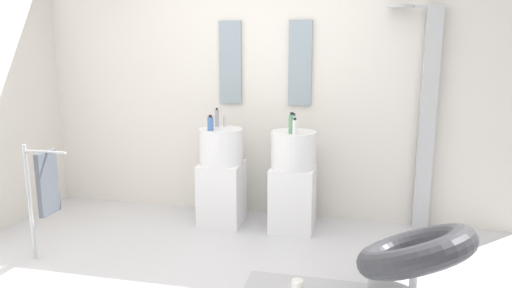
{
  "coord_description": "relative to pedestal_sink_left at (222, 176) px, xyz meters",
  "views": [
    {
      "loc": [
        0.95,
        -2.95,
        1.7
      ],
      "look_at": [
        0.15,
        0.55,
        0.95
      ],
      "focal_mm": 33.19,
      "sensor_mm": 36.0,
      "label": 1
    }
  ],
  "objects": [
    {
      "name": "soap_bottle_grey",
      "position": [
        -0.07,
        0.09,
        0.54
      ],
      "size": [
        0.04,
        0.04,
        0.18
      ],
      "color": "#99999E",
      "rests_on": "pedestal_sink_left"
    },
    {
      "name": "soap_bottle_clear",
      "position": [
        0.7,
        -0.1,
        0.54
      ],
      "size": [
        0.04,
        0.04,
        0.18
      ],
      "color": "silver",
      "rests_on": "pedestal_sink_right"
    },
    {
      "name": "coffee_mug",
      "position": [
        0.9,
        -1.17,
        -0.42
      ],
      "size": [
        0.08,
        0.08,
        0.09
      ],
      "primitive_type": "cylinder",
      "color": "white",
      "rests_on": "area_rug"
    },
    {
      "name": "soap_bottle_black",
      "position": [
        -0.08,
        -0.09,
        0.52
      ],
      "size": [
        0.05,
        0.05,
        0.14
      ],
      "color": "black",
      "rests_on": "pedestal_sink_left"
    },
    {
      "name": "soap_bottle_green",
      "position": [
        0.69,
        -0.1,
        0.55
      ],
      "size": [
        0.06,
        0.06,
        0.19
      ],
      "color": "#59996B",
      "rests_on": "pedestal_sink_right"
    },
    {
      "name": "soap_bottle_white",
      "position": [
        0.72,
        -0.15,
        0.53
      ],
      "size": [
        0.04,
        0.04,
        0.15
      ],
      "color": "white",
      "rests_on": "pedestal_sink_right"
    },
    {
      "name": "rear_partition",
      "position": [
        0.34,
        0.42,
        0.83
      ],
      "size": [
        4.8,
        0.1,
        2.6
      ],
      "primitive_type": "cube",
      "color": "silver",
      "rests_on": "ground_plane"
    },
    {
      "name": "towel_rack",
      "position": [
        -1.1,
        -1.1,
        0.15
      ],
      "size": [
        0.37,
        0.22,
        0.95
      ],
      "color": "#B7BABF",
      "rests_on": "ground_plane"
    },
    {
      "name": "vanity_mirror_right",
      "position": [
        0.69,
        0.35,
        1.06
      ],
      "size": [
        0.22,
        0.03,
        0.8
      ],
      "primitive_type": "cube",
      "color": "#8C9EA8"
    },
    {
      "name": "vanity_mirror_left",
      "position": [
        0.0,
        0.35,
        1.06
      ],
      "size": [
        0.22,
        0.03,
        0.8
      ],
      "primitive_type": "cube",
      "color": "#8C9EA8"
    },
    {
      "name": "shower_column",
      "position": [
        1.85,
        0.29,
        0.61
      ],
      "size": [
        0.49,
        0.24,
        2.05
      ],
      "color": "#B7BABF",
      "rests_on": "ground_plane"
    },
    {
      "name": "lounge_chair",
      "position": [
        1.67,
        -1.18,
        -0.12
      ],
      "size": [
        1.08,
        1.08,
        0.65
      ],
      "color": "#B7BABF",
      "rests_on": "ground_plane"
    },
    {
      "name": "soap_bottle_blue",
      "position": [
        -0.06,
        -0.11,
        0.53
      ],
      "size": [
        0.06,
        0.06,
        0.14
      ],
      "color": "#4C72B7",
      "rests_on": "pedestal_sink_left"
    },
    {
      "name": "pedestal_sink_right",
      "position": [
        0.69,
        0.0,
        0.0
      ],
      "size": [
        0.41,
        0.41,
        1.03
      ],
      "color": "white",
      "rests_on": "ground_plane"
    },
    {
      "name": "pedestal_sink_left",
      "position": [
        0.0,
        0.0,
        0.0
      ],
      "size": [
        0.41,
        0.41,
        1.03
      ],
      "color": "white",
      "rests_on": "ground_plane"
    }
  ]
}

